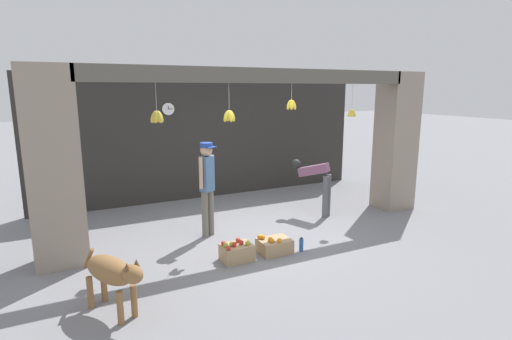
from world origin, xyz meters
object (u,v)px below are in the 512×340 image
dog (112,273)px  shopkeeper (207,182)px  fruit_crate_oranges (274,245)px  worker_stooping (316,179)px  water_bottle (301,245)px  fruit_crate_apples (237,252)px  wall_clock (168,109)px

dog → shopkeeper: shopkeeper is taller
fruit_crate_oranges → dog: bearing=-163.8°
dog → worker_stooping: worker_stooping is taller
water_bottle → fruit_crate_apples: bearing=172.5°
shopkeeper → fruit_crate_apples: 1.41m
fruit_crate_apples → water_bottle: (1.04, -0.14, -0.03)m
worker_stooping → wall_clock: wall_clock is taller
water_bottle → wall_clock: (-1.08, 3.68, 1.95)m
dog → fruit_crate_apples: (1.80, 0.70, -0.36)m
worker_stooping → fruit_crate_oranges: worker_stooping is taller
shopkeeper → fruit_crate_apples: bearing=64.2°
shopkeeper → wall_clock: wall_clock is taller
water_bottle → wall_clock: 4.30m
fruit_crate_oranges → worker_stooping: bearing=38.1°
fruit_crate_oranges → water_bottle: bearing=-20.2°
dog → wall_clock: wall_clock is taller
shopkeeper → worker_stooping: 2.34m
fruit_crate_apples → water_bottle: 1.04m
worker_stooping → wall_clock: (-2.33, 2.23, 1.33)m
fruit_crate_oranges → wall_clock: (-0.68, 3.53, 1.94)m
dog → wall_clock: bearing=129.8°
shopkeeper → water_bottle: size_ratio=7.22×
shopkeeper → water_bottle: 1.87m
dog → worker_stooping: 4.56m
shopkeeper → fruit_crate_oranges: size_ratio=3.31×
water_bottle → wall_clock: size_ratio=0.80×
worker_stooping → fruit_crate_oranges: bearing=-174.6°
worker_stooping → fruit_crate_oranges: size_ratio=2.23×
dog → fruit_crate_apples: 1.96m
fruit_crate_apples → fruit_crate_oranges: bearing=1.1°
dog → water_bottle: bearing=73.4°
water_bottle → fruit_crate_oranges: bearing=159.8°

